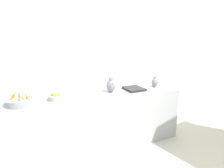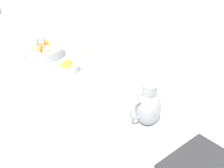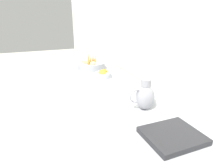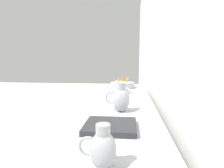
# 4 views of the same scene
# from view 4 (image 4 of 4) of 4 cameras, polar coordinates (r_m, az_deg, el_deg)

# --- Properties ---
(tile_wall_left) EXTENTS (0.10, 9.43, 3.00)m
(tile_wall_left) POSITION_cam_4_polar(r_m,az_deg,el_deg) (1.42, 20.71, 13.48)
(tile_wall_left) COLOR silver
(tile_wall_left) RESTS_ON ground_plane
(prep_counter) EXTENTS (0.70, 2.83, 0.89)m
(prep_counter) POSITION_cam_4_polar(r_m,az_deg,el_deg) (2.07, 2.16, -18.08)
(prep_counter) COLOR #9EA0A5
(prep_counter) RESTS_ON ground_plane
(vegetable_colander) EXTENTS (0.38, 0.38, 0.22)m
(vegetable_colander) POSITION_cam_4_polar(r_m,az_deg,el_deg) (2.96, 3.18, -0.23)
(vegetable_colander) COLOR gray
(vegetable_colander) RESTS_ON prep_counter
(orange_bowl) EXTENTS (0.19, 0.19, 0.10)m
(orange_bowl) POSITION_cam_4_polar(r_m,az_deg,el_deg) (2.52, 3.14, -1.69)
(orange_bowl) COLOR #9EA0A5
(orange_bowl) RESTS_ON prep_counter
(metal_pitcher_tall) EXTENTS (0.21, 0.15, 0.25)m
(metal_pitcher_tall) POSITION_cam_4_polar(r_m,az_deg,el_deg) (1.62, 2.70, -4.56)
(metal_pitcher_tall) COLOR gray
(metal_pitcher_tall) RESTS_ON prep_counter
(metal_pitcher_short) EXTENTS (0.16, 0.11, 0.19)m
(metal_pitcher_short) POSITION_cam_4_polar(r_m,az_deg,el_deg) (0.82, -2.90, -19.24)
(metal_pitcher_short) COLOR gray
(metal_pitcher_short) RESTS_ON prep_counter
(counter_sink_basin) EXTENTS (0.34, 0.30, 0.04)m
(counter_sink_basin) POSITION_cam_4_polar(r_m,az_deg,el_deg) (1.25, -0.48, -12.81)
(counter_sink_basin) COLOR #232326
(counter_sink_basin) RESTS_ON prep_counter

